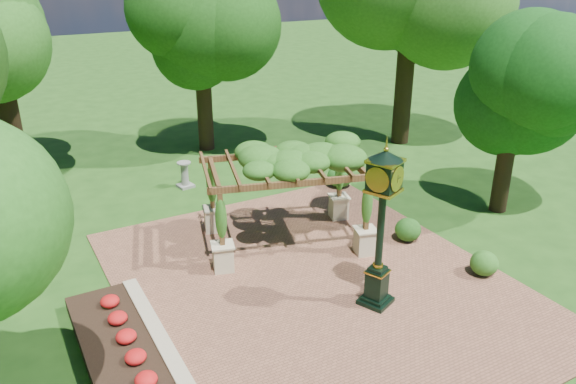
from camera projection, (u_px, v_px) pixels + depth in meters
ground at (334, 301)px, 14.82m from camera, size 120.00×120.00×0.00m
brick_plaza at (314, 282)px, 15.62m from camera, size 10.00×12.00×0.04m
border_wall at (158, 337)px, 13.08m from camera, size 0.35×5.00×0.40m
flower_bed at (119, 350)px, 12.69m from camera, size 1.50×5.00×0.36m
pedestal_clock at (382, 215)px, 13.69m from camera, size 1.11×1.11×4.28m
pergola at (286, 166)px, 16.85m from camera, size 5.66×4.36×3.14m
sundial at (185, 176)px, 21.94m from camera, size 0.66×0.66×1.03m
shrub_front at (484, 263)px, 15.85m from camera, size 1.04×1.04×0.71m
shrub_mid at (408, 230)px, 17.75m from camera, size 1.02×1.02×0.74m
shrub_back at (340, 176)px, 21.89m from camera, size 1.00×1.00×0.88m
tree_north at (200, 21)px, 24.28m from camera, size 4.61×4.61×8.43m
tree_east_near at (517, 82)px, 18.34m from camera, size 3.66×3.66×6.69m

